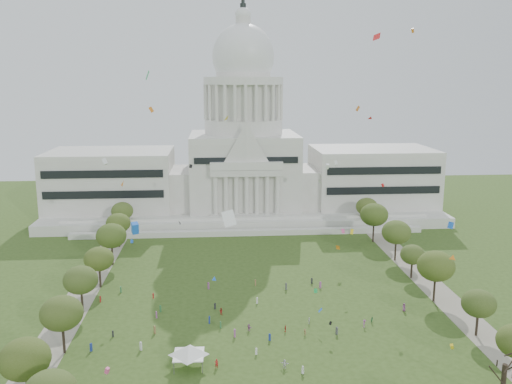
# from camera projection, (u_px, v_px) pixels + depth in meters

# --- Properties ---
(ground) EXTENTS (400.00, 400.00, 0.00)m
(ground) POSITION_uv_depth(u_px,v_px,m) (271.00, 339.00, 120.18)
(ground) COLOR #324B19
(ground) RESTS_ON ground
(capitol) EXTENTS (160.00, 64.50, 91.30)m
(capitol) POSITION_uv_depth(u_px,v_px,m) (244.00, 163.00, 226.50)
(capitol) COLOR silver
(capitol) RESTS_ON ground
(path_left) EXTENTS (8.00, 160.00, 0.04)m
(path_left) POSITION_uv_depth(u_px,v_px,m) (83.00, 293.00, 145.96)
(path_left) COLOR gray
(path_left) RESTS_ON ground
(path_right) EXTENTS (8.00, 160.00, 0.04)m
(path_right) POSITION_uv_depth(u_px,v_px,m) (429.00, 283.00, 152.96)
(path_right) COLOR gray
(path_right) RESTS_ON ground
(row_tree_l_0) EXTENTS (8.85, 8.85, 12.59)m
(row_tree_l_0) POSITION_uv_depth(u_px,v_px,m) (25.00, 359.00, 93.89)
(row_tree_l_0) COLOR black
(row_tree_l_0) RESTS_ON ground
(row_tree_l_1) EXTENTS (8.86, 8.86, 12.59)m
(row_tree_l_1) POSITION_uv_depth(u_px,v_px,m) (62.00, 313.00, 112.24)
(row_tree_l_1) COLOR black
(row_tree_l_1) RESTS_ON ground
(row_tree_r_1) EXTENTS (7.58, 7.58, 10.78)m
(row_tree_r_1) POSITION_uv_depth(u_px,v_px,m) (479.00, 304.00, 120.28)
(row_tree_r_1) COLOR black
(row_tree_r_1) RESTS_ON ground
(row_tree_l_2) EXTENTS (8.42, 8.42, 11.97)m
(row_tree_l_2) POSITION_uv_depth(u_px,v_px,m) (81.00, 280.00, 132.05)
(row_tree_l_2) COLOR black
(row_tree_l_2) RESTS_ON ground
(row_tree_r_2) EXTENTS (9.55, 9.55, 13.58)m
(row_tree_r_2) POSITION_uv_depth(u_px,v_px,m) (436.00, 266.00, 138.44)
(row_tree_r_2) COLOR black
(row_tree_r_2) RESTS_ON ground
(row_tree_l_3) EXTENTS (8.12, 8.12, 11.55)m
(row_tree_l_3) POSITION_uv_depth(u_px,v_px,m) (99.00, 259.00, 148.39)
(row_tree_l_3) COLOR black
(row_tree_l_3) RESTS_ON ground
(row_tree_r_3) EXTENTS (7.01, 7.01, 9.98)m
(row_tree_r_3) POSITION_uv_depth(u_px,v_px,m) (412.00, 255.00, 155.63)
(row_tree_r_3) COLOR black
(row_tree_r_3) RESTS_ON ground
(row_tree_l_4) EXTENTS (9.29, 9.29, 13.21)m
(row_tree_l_4) POSITION_uv_depth(u_px,v_px,m) (111.00, 236.00, 166.21)
(row_tree_l_4) COLOR black
(row_tree_l_4) RESTS_ON ground
(row_tree_r_4) EXTENTS (9.19, 9.19, 13.06)m
(row_tree_r_4) POSITION_uv_depth(u_px,v_px,m) (396.00, 232.00, 170.39)
(row_tree_r_4) COLOR black
(row_tree_r_4) RESTS_ON ground
(row_tree_l_5) EXTENTS (8.33, 8.33, 11.85)m
(row_tree_l_5) POSITION_uv_depth(u_px,v_px,m) (118.00, 223.00, 184.48)
(row_tree_l_5) COLOR black
(row_tree_l_5) RESTS_ON ground
(row_tree_r_5) EXTENTS (9.82, 9.82, 13.96)m
(row_tree_r_5) POSITION_uv_depth(u_px,v_px,m) (374.00, 215.00, 189.84)
(row_tree_r_5) COLOR black
(row_tree_r_5) RESTS_ON ground
(row_tree_l_6) EXTENTS (8.19, 8.19, 11.64)m
(row_tree_l_6) POSITION_uv_depth(u_px,v_px,m) (122.00, 211.00, 202.08)
(row_tree_l_6) COLOR black
(row_tree_l_6) RESTS_ON ground
(row_tree_r_6) EXTENTS (8.42, 8.42, 11.97)m
(row_tree_r_6) POSITION_uv_depth(u_px,v_px,m) (367.00, 207.00, 207.82)
(row_tree_r_6) COLOR black
(row_tree_r_6) RESTS_ON ground
(big_bare_tree) EXTENTS (6.00, 5.00, 12.80)m
(big_bare_tree) POSITION_uv_depth(u_px,v_px,m) (506.00, 361.00, 93.85)
(big_bare_tree) COLOR black
(big_bare_tree) RESTS_ON ground
(event_tent) EXTENTS (8.57, 8.57, 4.69)m
(event_tent) POSITION_uv_depth(u_px,v_px,m) (189.00, 350.00, 107.93)
(event_tent) COLOR #4C4C4C
(event_tent) RESTS_ON ground
(person_0) EXTENTS (1.13, 1.19, 2.05)m
(person_0) POSITION_uv_depth(u_px,v_px,m) (404.00, 307.00, 134.43)
(person_0) COLOR #994C8C
(person_0) RESTS_ON ground
(person_2) EXTENTS (0.89, 0.83, 1.56)m
(person_2) POSITION_uv_depth(u_px,v_px,m) (372.00, 320.00, 127.96)
(person_2) COLOR #33723F
(person_2) RESTS_ON ground
(person_3) EXTENTS (0.80, 1.09, 1.51)m
(person_3) POSITION_uv_depth(u_px,v_px,m) (305.00, 332.00, 121.83)
(person_3) COLOR olive
(person_3) RESTS_ON ground
(person_4) EXTENTS (0.54, 0.94, 1.57)m
(person_4) POSITION_uv_depth(u_px,v_px,m) (285.00, 329.00, 123.43)
(person_4) COLOR #B21E1E
(person_4) RESTS_ON ground
(person_5) EXTENTS (1.49, 1.59, 1.69)m
(person_5) POSITION_uv_depth(u_px,v_px,m) (249.00, 327.00, 123.85)
(person_5) COLOR #994C8C
(person_5) RESTS_ON ground
(person_6) EXTENTS (0.92, 1.00, 1.72)m
(person_6) POSITION_uv_depth(u_px,v_px,m) (303.00, 370.00, 105.73)
(person_6) COLOR silver
(person_6) RESTS_ON ground
(person_7) EXTENTS (0.83, 0.70, 1.95)m
(person_7) POSITION_uv_depth(u_px,v_px,m) (217.00, 363.00, 107.94)
(person_7) COLOR #B21E1E
(person_7) RESTS_ON ground
(person_8) EXTENTS (0.98, 0.82, 1.73)m
(person_8) POSITION_uv_depth(u_px,v_px,m) (221.00, 311.00, 132.43)
(person_8) COLOR #B21E1E
(person_8) RESTS_ON ground
(person_9) EXTENTS (1.14, 1.35, 1.86)m
(person_9) POSITION_uv_depth(u_px,v_px,m) (364.00, 323.00, 125.66)
(person_9) COLOR #994C8C
(person_9) RESTS_ON ground
(person_10) EXTENTS (0.83, 1.07, 1.61)m
(person_10) POSITION_uv_depth(u_px,v_px,m) (309.00, 321.00, 127.37)
(person_10) COLOR silver
(person_10) RESTS_ON ground
(person_11) EXTENTS (1.82, 1.25, 1.83)m
(person_11) POSITION_uv_depth(u_px,v_px,m) (285.00, 364.00, 107.87)
(person_11) COLOR silver
(person_11) RESTS_ON ground
(distant_crowd) EXTENTS (59.02, 39.28, 1.92)m
(distant_crowd) POSITION_uv_depth(u_px,v_px,m) (213.00, 311.00, 132.81)
(distant_crowd) COLOR navy
(distant_crowd) RESTS_ON ground
(kite_swarm) EXTENTS (85.49, 106.91, 63.41)m
(kite_swarm) POSITION_uv_depth(u_px,v_px,m) (242.00, 187.00, 120.68)
(kite_swarm) COLOR red
(kite_swarm) RESTS_ON ground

